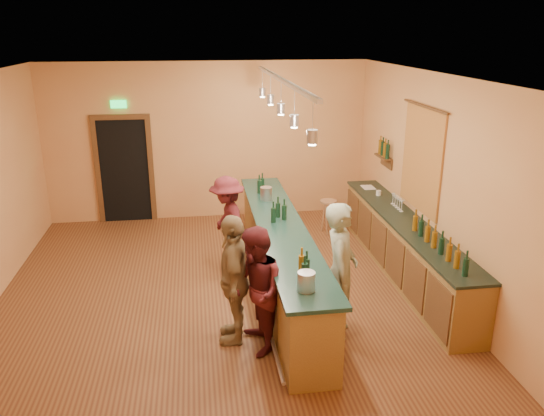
{
  "coord_description": "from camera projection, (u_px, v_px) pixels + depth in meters",
  "views": [
    {
      "loc": [
        -0.25,
        -7.24,
        3.8
      ],
      "look_at": [
        0.84,
        0.2,
        1.24
      ],
      "focal_mm": 35.0,
      "sensor_mm": 36.0,
      "label": 1
    }
  ],
  "objects": [
    {
      "name": "floor",
      "position": [
        219.0,
        292.0,
        8.04
      ],
      "size": [
        7.0,
        7.0,
        0.0
      ],
      "primitive_type": "plane",
      "color": "#5A2C19",
      "rests_on": "ground"
    },
    {
      "name": "ceiling",
      "position": [
        212.0,
        76.0,
        7.01
      ],
      "size": [
        6.5,
        7.0,
        0.02
      ],
      "primitive_type": "cube",
      "color": "silver",
      "rests_on": "wall_back"
    },
    {
      "name": "wall_back",
      "position": [
        208.0,
        142.0,
        10.8
      ],
      "size": [
        6.5,
        0.02,
        3.2
      ],
      "primitive_type": "cube",
      "color": "#CC834C",
      "rests_on": "floor"
    },
    {
      "name": "wall_front",
      "position": [
        235.0,
        318.0,
        4.25
      ],
      "size": [
        6.5,
        0.02,
        3.2
      ],
      "primitive_type": "cube",
      "color": "#CC834C",
      "rests_on": "floor"
    },
    {
      "name": "wall_right",
      "position": [
        432.0,
        182.0,
        7.97
      ],
      "size": [
        0.02,
        7.0,
        3.2
      ],
      "primitive_type": "cube",
      "color": "#CC834C",
      "rests_on": "floor"
    },
    {
      "name": "doorway",
      "position": [
        124.0,
        168.0,
        10.7
      ],
      "size": [
        1.15,
        0.09,
        2.48
      ],
      "color": "black",
      "rests_on": "wall_back"
    },
    {
      "name": "tapestry",
      "position": [
        422.0,
        160.0,
        8.26
      ],
      "size": [
        0.03,
        1.4,
        1.6
      ],
      "primitive_type": "cube",
      "color": "#A72C21",
      "rests_on": "wall_right"
    },
    {
      "name": "bottle_shelf",
      "position": [
        384.0,
        151.0,
        9.72
      ],
      "size": [
        0.17,
        0.55,
        0.54
      ],
      "color": "#4D2517",
      "rests_on": "wall_right"
    },
    {
      "name": "back_counter",
      "position": [
        404.0,
        247.0,
        8.46
      ],
      "size": [
        0.6,
        4.55,
        1.27
      ],
      "color": "brown",
      "rests_on": "floor"
    },
    {
      "name": "tasting_bar",
      "position": [
        280.0,
        252.0,
        7.97
      ],
      "size": [
        0.73,
        5.1,
        1.38
      ],
      "color": "brown",
      "rests_on": "floor"
    },
    {
      "name": "pendant_track",
      "position": [
        281.0,
        91.0,
        7.21
      ],
      "size": [
        0.11,
        4.6,
        0.5
      ],
      "color": "silver",
      "rests_on": "ceiling"
    },
    {
      "name": "bartender",
      "position": [
        340.0,
        271.0,
        6.69
      ],
      "size": [
        0.61,
        0.75,
        1.8
      ],
      "primitive_type": "imported",
      "rotation": [
        0.0,
        0.0,
        1.26
      ],
      "color": "gray",
      "rests_on": "floor"
    },
    {
      "name": "customer_a",
      "position": [
        256.0,
        291.0,
        6.36
      ],
      "size": [
        0.7,
        0.85,
        1.6
      ],
      "primitive_type": "imported",
      "rotation": [
        0.0,
        0.0,
        -1.45
      ],
      "color": "#59191E",
      "rests_on": "floor"
    },
    {
      "name": "customer_b",
      "position": [
        234.0,
        279.0,
        6.58
      ],
      "size": [
        0.52,
        1.03,
        1.69
      ],
      "primitive_type": "imported",
      "rotation": [
        0.0,
        0.0,
        -1.68
      ],
      "color": "#997A51",
      "rests_on": "floor"
    },
    {
      "name": "customer_c",
      "position": [
        228.0,
        223.0,
        8.64
      ],
      "size": [
        0.76,
        1.1,
        1.57
      ],
      "primitive_type": "imported",
      "rotation": [
        0.0,
        0.0,
        -1.38
      ],
      "color": "#59191E",
      "rests_on": "floor"
    },
    {
      "name": "bar_stool",
      "position": [
        328.0,
        208.0,
        10.2
      ],
      "size": [
        0.32,
        0.32,
        0.66
      ],
      "rotation": [
        0.0,
        0.0,
        -0.15
      ],
      "color": "#986C44",
      "rests_on": "floor"
    }
  ]
}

